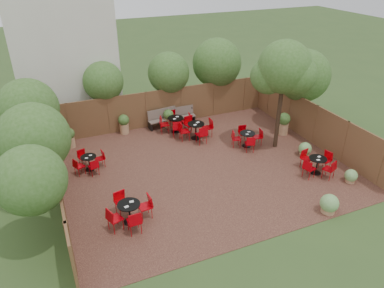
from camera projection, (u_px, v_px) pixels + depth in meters
name	position (u px, v px, depth m)	size (l,w,h in m)	color
ground	(203.00, 167.00, 16.19)	(80.00, 80.00, 0.00)	#354F23
courtyard_paving	(203.00, 167.00, 16.18)	(12.00, 10.00, 0.02)	#331B15
fence_back	(165.00, 107.00, 19.77)	(12.00, 0.08, 2.00)	brown
fence_left	(57.00, 178.00, 13.64)	(0.08, 10.00, 2.00)	brown
fence_right	(315.00, 125.00, 17.79)	(0.08, 10.00, 2.00)	brown
neighbour_building	(63.00, 47.00, 19.23)	(5.00, 4.00, 8.00)	beige
overhang_foliage	(161.00, 90.00, 16.99)	(15.81, 10.75, 2.79)	#31571C
courtyard_tree	(284.00, 71.00, 16.08)	(2.60, 2.50, 5.17)	black
park_bench_left	(181.00, 115.00, 19.97)	(1.55, 0.50, 0.95)	brown
park_bench_right	(163.00, 118.00, 19.60)	(1.68, 0.71, 1.01)	brown
bistro_tables	(196.00, 149.00, 16.68)	(10.39, 7.82, 0.96)	black
planters	(177.00, 125.00, 18.74)	(10.96, 3.93, 1.17)	#A77A53
low_shrubs	(325.00, 178.00, 14.85)	(2.81, 4.38, 0.73)	#A77A53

